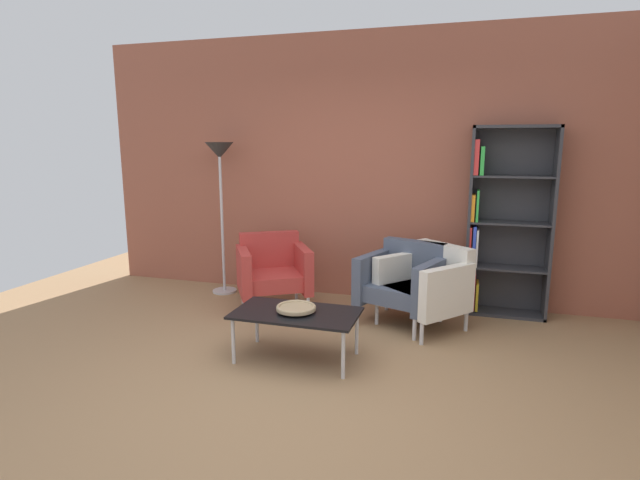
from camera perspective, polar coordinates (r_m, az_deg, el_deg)
ground_plane at (r=3.62m, az=-2.69°, el=-17.54°), size 8.32×8.32×0.00m
brick_back_panel at (r=5.56m, az=5.72°, el=8.11°), size 6.40×0.12×2.90m
bookshelf_tall at (r=5.32m, az=20.10°, el=1.62°), size 0.80×0.30×1.90m
coffee_table_low at (r=4.05m, az=-2.75°, el=-8.64°), size 1.00×0.56×0.40m
decorative_bowl at (r=4.03m, az=-2.75°, el=-7.75°), size 0.32×0.32×0.05m
armchair_corner_red at (r=5.29m, az=-5.43°, el=-3.41°), size 0.94×0.92×0.78m
armchair_near_window at (r=4.91m, az=9.53°, el=-4.67°), size 0.89×0.85×0.78m
armchair_by_bookshelf at (r=4.84m, az=12.14°, el=-5.00°), size 0.95×0.94×0.78m
floor_lamp_torchiere at (r=5.78m, az=-11.37°, el=8.04°), size 0.32×0.32×1.74m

